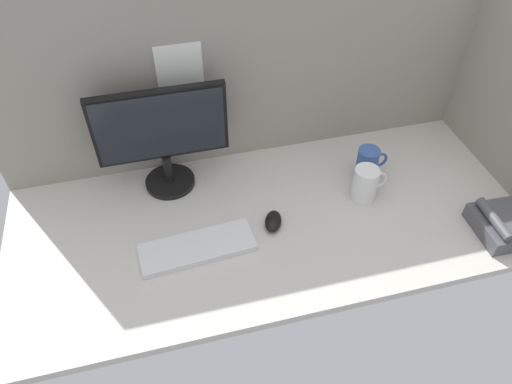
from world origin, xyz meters
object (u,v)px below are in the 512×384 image
(monitor, at_px, (162,135))
(mug_ceramic_white, at_px, (365,183))
(mouse, at_px, (273,221))
(mug_ceramic_blue, at_px, (368,163))
(desk_phone, at_px, (501,225))
(keyboard, at_px, (197,247))

(monitor, relative_size, mug_ceramic_white, 3.52)
(mouse, height_order, mug_ceramic_white, mug_ceramic_white)
(mouse, relative_size, mug_ceramic_blue, 0.78)
(monitor, xyz_separation_m, desk_phone, (1.04, -0.51, -0.19))
(keyboard, relative_size, mug_ceramic_white, 2.89)
(mouse, bearing_deg, mug_ceramic_white, 29.79)
(monitor, xyz_separation_m, mug_ceramic_blue, (0.71, -0.14, -0.16))
(monitor, xyz_separation_m, mouse, (0.31, -0.30, -0.20))
(monitor, distance_m, mouse, 0.48)
(monitor, height_order, desk_phone, monitor)
(mug_ceramic_white, bearing_deg, monitor, 159.67)
(monitor, relative_size, desk_phone, 2.30)
(mouse, distance_m, mug_ceramic_white, 0.36)
(mouse, xyz_separation_m, mug_ceramic_blue, (0.40, 0.15, 0.05))
(mug_ceramic_white, relative_size, mug_ceramic_blue, 1.04)
(mug_ceramic_white, bearing_deg, mug_ceramic_blue, 62.22)
(desk_phone, bearing_deg, mouse, 163.48)
(mug_ceramic_blue, height_order, desk_phone, mug_ceramic_blue)
(monitor, relative_size, mug_ceramic_blue, 3.65)
(mouse, bearing_deg, keyboard, -149.42)
(monitor, bearing_deg, mouse, -43.39)
(monitor, relative_size, mouse, 4.70)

